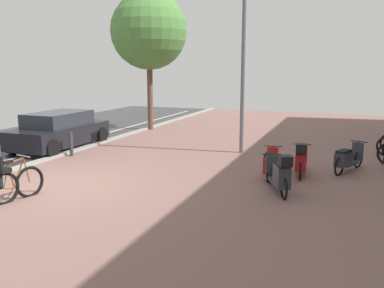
{
  "coord_description": "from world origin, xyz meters",
  "views": [
    {
      "loc": [
        6.68,
        -8.21,
        3.0
      ],
      "look_at": [
        3.11,
        1.24,
        1.1
      ],
      "focal_mm": 38.27,
      "sensor_mm": 36.0,
      "label": 1
    }
  ],
  "objects_px": {
    "bicycle_foreground": "(14,183)",
    "scooter_near": "(301,160)",
    "scooter_far": "(280,174)",
    "lamp_post": "(243,51)",
    "street_tree": "(149,31)",
    "parked_car_near": "(59,131)",
    "scooter_mid": "(270,164)",
    "scooter_extra": "(347,159)",
    "bollard_far": "(71,144)"
  },
  "relations": [
    {
      "from": "bicycle_foreground",
      "to": "scooter_near",
      "type": "xyz_separation_m",
      "value": [
        5.89,
        4.47,
        0.05
      ]
    },
    {
      "from": "bicycle_foreground",
      "to": "scooter_far",
      "type": "height_order",
      "value": "bicycle_foreground"
    },
    {
      "from": "lamp_post",
      "to": "scooter_near",
      "type": "bearing_deg",
      "value": -47.45
    },
    {
      "from": "scooter_near",
      "to": "lamp_post",
      "type": "distance_m",
      "value": 4.62
    },
    {
      "from": "scooter_near",
      "to": "street_tree",
      "type": "bearing_deg",
      "value": 140.8
    },
    {
      "from": "bicycle_foreground",
      "to": "parked_car_near",
      "type": "relative_size",
      "value": 0.35
    },
    {
      "from": "scooter_mid",
      "to": "scooter_far",
      "type": "bearing_deg",
      "value": -70.97
    },
    {
      "from": "scooter_extra",
      "to": "street_tree",
      "type": "xyz_separation_m",
      "value": [
        -9.02,
        5.46,
        4.26
      ]
    },
    {
      "from": "scooter_near",
      "to": "parked_car_near",
      "type": "distance_m",
      "value": 8.97
    },
    {
      "from": "bicycle_foreground",
      "to": "scooter_far",
      "type": "relative_size",
      "value": 0.81
    },
    {
      "from": "scooter_near",
      "to": "street_tree",
      "type": "distance_m",
      "value": 10.92
    },
    {
      "from": "scooter_extra",
      "to": "lamp_post",
      "type": "bearing_deg",
      "value": 155.37
    },
    {
      "from": "lamp_post",
      "to": "scooter_far",
      "type": "bearing_deg",
      "value": -65.1
    },
    {
      "from": "scooter_mid",
      "to": "parked_car_near",
      "type": "distance_m",
      "value": 8.28
    },
    {
      "from": "scooter_near",
      "to": "scooter_mid",
      "type": "bearing_deg",
      "value": -147.87
    },
    {
      "from": "scooter_mid",
      "to": "lamp_post",
      "type": "relative_size",
      "value": 0.27
    },
    {
      "from": "scooter_near",
      "to": "parked_car_near",
      "type": "height_order",
      "value": "parked_car_near"
    },
    {
      "from": "parked_car_near",
      "to": "lamp_post",
      "type": "distance_m",
      "value": 7.37
    },
    {
      "from": "scooter_near",
      "to": "scooter_extra",
      "type": "xyz_separation_m",
      "value": [
        1.2,
        0.92,
        -0.07
      ]
    },
    {
      "from": "street_tree",
      "to": "lamp_post",
      "type": "bearing_deg",
      "value": -34.96
    },
    {
      "from": "scooter_mid",
      "to": "street_tree",
      "type": "bearing_deg",
      "value": 135.79
    },
    {
      "from": "bollard_far",
      "to": "scooter_far",
      "type": "bearing_deg",
      "value": -13.57
    },
    {
      "from": "bicycle_foreground",
      "to": "lamp_post",
      "type": "xyz_separation_m",
      "value": [
        3.56,
        7.01,
        3.14
      ]
    },
    {
      "from": "scooter_mid",
      "to": "bicycle_foreground",
      "type": "bearing_deg",
      "value": -142.12
    },
    {
      "from": "bicycle_foreground",
      "to": "parked_car_near",
      "type": "bearing_deg",
      "value": 119.2
    },
    {
      "from": "bicycle_foreground",
      "to": "street_tree",
      "type": "bearing_deg",
      "value": 100.06
    },
    {
      "from": "scooter_extra",
      "to": "street_tree",
      "type": "bearing_deg",
      "value": 148.83
    },
    {
      "from": "bollard_far",
      "to": "scooter_near",
      "type": "bearing_deg",
      "value": 0.39
    },
    {
      "from": "scooter_mid",
      "to": "parked_car_near",
      "type": "xyz_separation_m",
      "value": [
        -8.15,
        1.43,
        0.26
      ]
    },
    {
      "from": "bollard_far",
      "to": "parked_car_near",
      "type": "bearing_deg",
      "value": 141.81
    },
    {
      "from": "scooter_extra",
      "to": "bollard_far",
      "type": "bearing_deg",
      "value": -173.74
    },
    {
      "from": "bicycle_foreground",
      "to": "scooter_mid",
      "type": "bearing_deg",
      "value": 37.88
    },
    {
      "from": "parked_car_near",
      "to": "lamp_post",
      "type": "height_order",
      "value": "lamp_post"
    },
    {
      "from": "bicycle_foreground",
      "to": "lamp_post",
      "type": "distance_m",
      "value": 8.46
    },
    {
      "from": "scooter_extra",
      "to": "parked_car_near",
      "type": "distance_m",
      "value": 10.13
    },
    {
      "from": "bicycle_foreground",
      "to": "scooter_near",
      "type": "height_order",
      "value": "bicycle_foreground"
    },
    {
      "from": "lamp_post",
      "to": "scooter_mid",
      "type": "bearing_deg",
      "value": -62.66
    },
    {
      "from": "scooter_mid",
      "to": "scooter_far",
      "type": "relative_size",
      "value": 1.01
    },
    {
      "from": "parked_car_near",
      "to": "scooter_mid",
      "type": "bearing_deg",
      "value": -9.96
    },
    {
      "from": "scooter_near",
      "to": "scooter_far",
      "type": "relative_size",
      "value": 1.05
    },
    {
      "from": "scooter_far",
      "to": "bollard_far",
      "type": "bearing_deg",
      "value": 166.43
    },
    {
      "from": "scooter_mid",
      "to": "lamp_post",
      "type": "distance_m",
      "value": 4.63
    },
    {
      "from": "scooter_mid",
      "to": "street_tree",
      "type": "xyz_separation_m",
      "value": [
        -7.05,
        6.86,
        4.25
      ]
    },
    {
      "from": "scooter_near",
      "to": "scooter_mid",
      "type": "distance_m",
      "value": 0.91
    },
    {
      "from": "bicycle_foreground",
      "to": "parked_car_near",
      "type": "height_order",
      "value": "parked_car_near"
    },
    {
      "from": "lamp_post",
      "to": "bollard_far",
      "type": "height_order",
      "value": "lamp_post"
    },
    {
      "from": "lamp_post",
      "to": "scooter_extra",
      "type": "bearing_deg",
      "value": -24.63
    },
    {
      "from": "parked_car_near",
      "to": "lamp_post",
      "type": "bearing_deg",
      "value": 13.56
    },
    {
      "from": "scooter_near",
      "to": "scooter_far",
      "type": "height_order",
      "value": "scooter_far"
    },
    {
      "from": "scooter_near",
      "to": "parked_car_near",
      "type": "relative_size",
      "value": 0.45
    }
  ]
}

